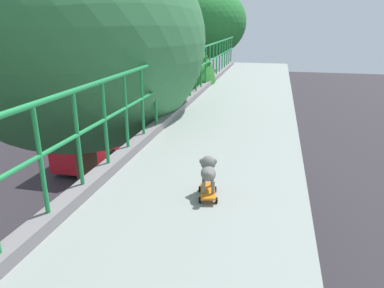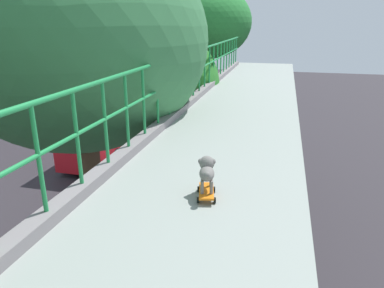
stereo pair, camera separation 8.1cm
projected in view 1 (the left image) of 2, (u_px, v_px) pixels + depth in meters
The scene contains 8 objects.
overpass_deck at pixel (160, 287), 2.96m from camera, with size 2.53×30.13×0.45m.
green_railing at pixel (24, 218), 3.07m from camera, with size 0.20×28.62×1.21m.
city_bus at pixel (114, 119), 23.37m from camera, with size 2.58×11.15×3.40m.
roadside_tree_mid at pixel (74, 43), 7.63m from camera, with size 5.62×5.62×9.95m.
roadside_tree_far at pixel (148, 89), 11.85m from camera, with size 4.49×4.49×7.97m.
roadside_tree_farthest at pixel (202, 23), 19.55m from camera, with size 4.84×4.84×9.87m.
toy_skateboard at pixel (208, 192), 3.97m from camera, with size 0.27×0.43×0.09m.
small_dog at pixel (208, 169), 3.94m from camera, with size 0.23×0.41×0.35m.
Camera 1 is at (1.78, -2.29, 7.97)m, focal length 33.38 mm.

